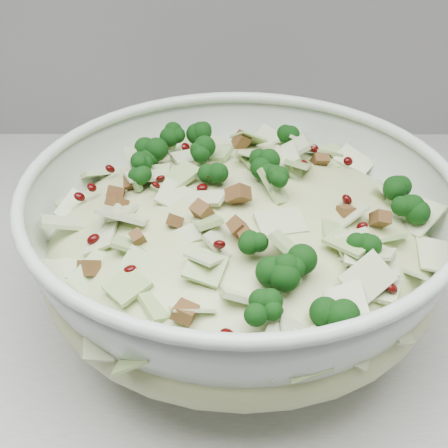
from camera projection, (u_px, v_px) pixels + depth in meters
The scene contains 2 objects.
mixing_bowl at pixel (239, 248), 0.52m from camera, with size 0.36×0.36×0.14m.
salad at pixel (240, 226), 0.51m from camera, with size 0.41×0.41×0.14m.
Camera 1 is at (0.02, 1.20, 1.29)m, focal length 50.00 mm.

